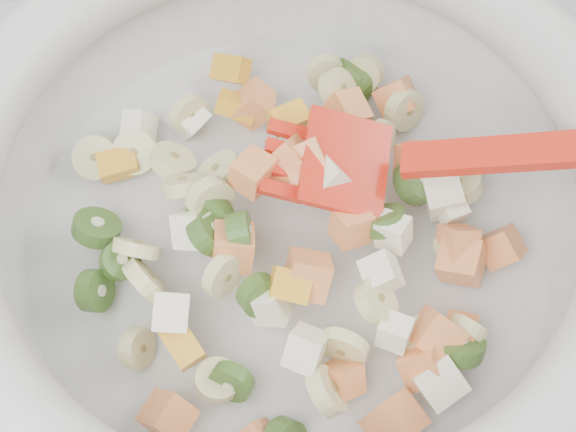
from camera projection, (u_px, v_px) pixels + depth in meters
name	position (u px, v px, depth m)	size (l,w,h in m)	color
mixing_bowl	(289.00, 206.00, 0.48)	(0.43, 0.39, 0.13)	#B8B8B5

